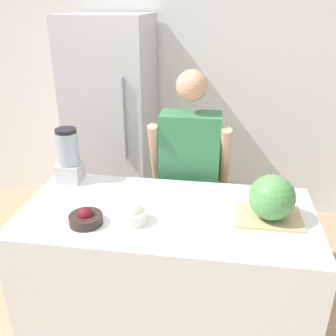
# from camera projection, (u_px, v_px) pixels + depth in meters

# --- Properties ---
(wall_back) EXTENTS (8.00, 0.06, 2.60)m
(wall_back) POSITION_uv_depth(u_px,v_px,m) (195.00, 80.00, 3.50)
(wall_back) COLOR white
(wall_back) RESTS_ON ground_plane
(counter_island) EXTENTS (1.66, 0.80, 0.90)m
(counter_island) POSITION_uv_depth(u_px,v_px,m) (167.00, 275.00, 2.30)
(counter_island) COLOR white
(counter_island) RESTS_ON ground_plane
(refrigerator) EXTENTS (0.68, 0.76, 1.89)m
(refrigerator) POSITION_uv_depth(u_px,v_px,m) (114.00, 127.00, 3.37)
(refrigerator) COLOR #B7B7BC
(refrigerator) RESTS_ON ground_plane
(person) EXTENTS (0.55, 0.26, 1.59)m
(person) POSITION_uv_depth(u_px,v_px,m) (189.00, 180.00, 2.68)
(person) COLOR gray
(person) RESTS_ON ground_plane
(cutting_board) EXTENTS (0.36, 0.26, 0.01)m
(cutting_board) POSITION_uv_depth(u_px,v_px,m) (268.00, 217.00, 2.04)
(cutting_board) COLOR tan
(cutting_board) RESTS_ON counter_island
(watermelon) EXTENTS (0.25, 0.25, 0.25)m
(watermelon) POSITION_uv_depth(u_px,v_px,m) (272.00, 197.00, 1.97)
(watermelon) COLOR #4C8C47
(watermelon) RESTS_ON cutting_board
(bowl_cherries) EXTENTS (0.18, 0.18, 0.09)m
(bowl_cherries) POSITION_uv_depth(u_px,v_px,m) (86.00, 218.00, 1.98)
(bowl_cherries) COLOR #2D231E
(bowl_cherries) RESTS_ON counter_island
(bowl_cream) EXTENTS (0.15, 0.15, 0.13)m
(bowl_cream) POSITION_uv_depth(u_px,v_px,m) (132.00, 214.00, 1.99)
(bowl_cream) COLOR white
(bowl_cream) RESTS_ON counter_island
(blender) EXTENTS (0.15, 0.15, 0.36)m
(blender) POSITION_uv_depth(u_px,v_px,m) (68.00, 156.00, 2.40)
(blender) COLOR #B7B7BC
(blender) RESTS_ON counter_island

